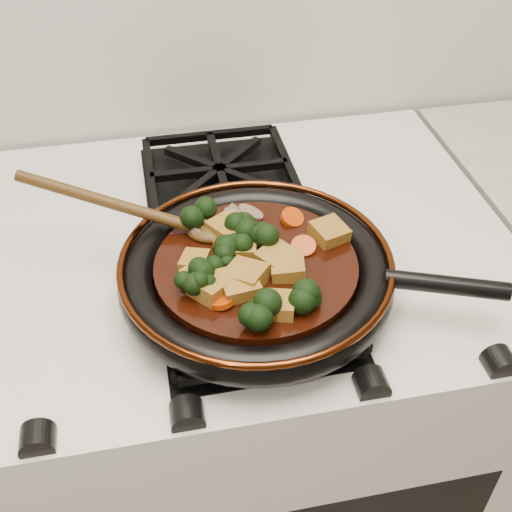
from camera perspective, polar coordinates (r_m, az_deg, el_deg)
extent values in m
cube|color=beige|center=(1.22, -1.35, -14.91)|extent=(0.76, 0.60, 0.90)
cylinder|color=black|center=(0.78, 0.00, -2.05)|extent=(0.30, 0.30, 0.01)
torus|color=black|center=(0.77, 0.00, -1.57)|extent=(0.33, 0.33, 0.04)
torus|color=#4B1E0A|center=(0.76, 0.00, -0.40)|extent=(0.33, 0.33, 0.01)
cylinder|color=black|center=(0.77, 16.58, -2.48)|extent=(0.14, 0.07, 0.02)
cylinder|color=black|center=(0.77, 0.00, -1.18)|extent=(0.24, 0.24, 0.02)
cube|color=olive|center=(0.70, 2.10, -4.46)|extent=(0.04, 0.04, 0.02)
cube|color=olive|center=(0.77, -1.38, 0.71)|extent=(0.04, 0.04, 0.02)
cube|color=olive|center=(0.72, -1.53, -2.61)|extent=(0.05, 0.05, 0.02)
cube|color=olive|center=(0.75, 1.82, -0.28)|extent=(0.06, 0.06, 0.03)
cube|color=olive|center=(0.75, -5.45, -0.62)|extent=(0.04, 0.05, 0.02)
cube|color=olive|center=(0.73, -0.90, -1.86)|extent=(0.06, 0.06, 0.03)
cube|color=olive|center=(0.74, 2.89, -1.19)|extent=(0.05, 0.04, 0.03)
cube|color=olive|center=(0.80, 6.51, 2.05)|extent=(0.05, 0.05, 0.03)
cube|color=olive|center=(0.73, -4.81, -1.95)|extent=(0.05, 0.05, 0.02)
cube|color=olive|center=(0.72, -3.97, -2.69)|extent=(0.06, 0.06, 0.03)
cube|color=olive|center=(0.80, -2.43, 2.36)|extent=(0.06, 0.06, 0.02)
cylinder|color=#B53305|center=(0.78, 4.24, 0.84)|extent=(0.03, 0.03, 0.02)
cylinder|color=#B53305|center=(0.78, -2.94, 0.96)|extent=(0.03, 0.03, 0.01)
cylinder|color=#B53305|center=(0.74, -1.75, -1.30)|extent=(0.03, 0.03, 0.02)
cylinder|color=#B53305|center=(0.82, 3.23, 3.40)|extent=(0.03, 0.03, 0.02)
cylinder|color=#B53305|center=(0.71, -3.07, -3.91)|extent=(0.03, 0.03, 0.02)
cylinder|color=#B53305|center=(0.78, 1.06, 1.30)|extent=(0.03, 0.03, 0.01)
cylinder|color=#7E6249|center=(0.82, -1.86, 3.64)|extent=(0.04, 0.04, 0.03)
cylinder|color=#7E6249|center=(0.80, -4.89, 2.39)|extent=(0.03, 0.04, 0.02)
cylinder|color=#7E6249|center=(0.82, -0.53, 3.80)|extent=(0.04, 0.04, 0.02)
cylinder|color=#7E6249|center=(0.71, 4.12, -4.09)|extent=(0.03, 0.03, 0.03)
cylinder|color=#7E6249|center=(0.82, -1.53, 3.69)|extent=(0.03, 0.04, 0.03)
ellipsoid|color=#432A0E|center=(0.80, -4.20, 2.15)|extent=(0.07, 0.06, 0.02)
cylinder|color=#432A0E|center=(0.81, -12.56, 4.56)|extent=(0.02, 0.02, 0.25)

